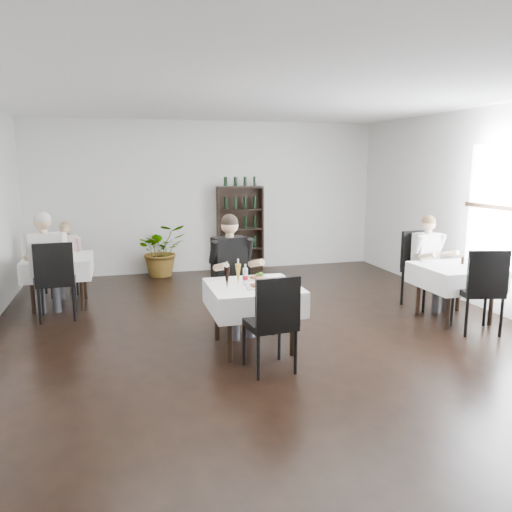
{
  "coord_description": "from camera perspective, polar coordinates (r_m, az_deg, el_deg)",
  "views": [
    {
      "loc": [
        -1.78,
        -5.48,
        2.17
      ],
      "look_at": [
        -0.21,
        0.2,
        1.07
      ],
      "focal_mm": 35.0,
      "sensor_mm": 36.0,
      "label": 1
    }
  ],
  "objects": [
    {
      "name": "diner_main",
      "position": [
        6.38,
        -2.72,
        -1.02
      ],
      "size": [
        0.63,
        0.66,
        1.54
      ],
      "color": "#3F4047",
      "rests_on": "ground"
    },
    {
      "name": "left_chair_far",
      "position": [
        8.98,
        -21.65,
        -0.36
      ],
      "size": [
        0.6,
        0.61,
        1.03
      ],
      "color": "black",
      "rests_on": "ground"
    },
    {
      "name": "left_table",
      "position": [
        8.18,
        -21.64,
        -1.13
      ],
      "size": [
        0.98,
        0.98,
        0.77
      ],
      "color": "black",
      "rests_on": "ground"
    },
    {
      "name": "napkin_cutlery",
      "position": [
        5.79,
        2.9,
        -3.42
      ],
      "size": [
        0.18,
        0.19,
        0.02
      ],
      "color": "black",
      "rests_on": "main_table"
    },
    {
      "name": "wine_shelf",
      "position": [
        10.16,
        -1.81,
        3.06
      ],
      "size": [
        0.9,
        0.28,
        1.75
      ],
      "color": "black",
      "rests_on": "ground"
    },
    {
      "name": "plate_near",
      "position": [
        5.72,
        0.37,
        -3.41
      ],
      "size": [
        0.32,
        0.32,
        0.09
      ],
      "color": "white",
      "rests_on": "main_table"
    },
    {
      "name": "potted_tree",
      "position": [
        9.85,
        -10.73,
        0.68
      ],
      "size": [
        1.04,
        0.94,
        1.03
      ],
      "primitive_type": "imported",
      "rotation": [
        0.0,
        0.0,
        0.16
      ],
      "color": "#25581E",
      "rests_on": "ground"
    },
    {
      "name": "main_table",
      "position": [
        5.88,
        -0.34,
        -4.72
      ],
      "size": [
        1.03,
        1.03,
        0.77
      ],
      "color": "black",
      "rests_on": "ground"
    },
    {
      "name": "pilsner_lager",
      "position": [
        5.84,
        -2.06,
        -2.07
      ],
      "size": [
        0.07,
        0.07,
        0.31
      ],
      "color": "#B5912E",
      "rests_on": "main_table"
    },
    {
      "name": "diner_left_near",
      "position": [
        7.53,
        -22.93,
        -0.1
      ],
      "size": [
        0.61,
        0.62,
        1.53
      ],
      "color": "#3F4047",
      "rests_on": "ground"
    },
    {
      "name": "coke_bottle",
      "position": [
        5.83,
        -1.23,
        -2.36
      ],
      "size": [
        0.06,
        0.06,
        0.25
      ],
      "color": "silver",
      "rests_on": "main_table"
    },
    {
      "name": "right_chair_far",
      "position": [
        8.06,
        18.35,
        -0.82
      ],
      "size": [
        0.61,
        0.62,
        1.15
      ],
      "color": "black",
      "rests_on": "ground"
    },
    {
      "name": "right_table",
      "position": [
        7.48,
        21.81,
        -2.19
      ],
      "size": [
        0.98,
        0.98,
        0.77
      ],
      "color": "black",
      "rests_on": "ground"
    },
    {
      "name": "pilsner_dark",
      "position": [
        5.64,
        -3.34,
        -2.51
      ],
      "size": [
        0.07,
        0.07,
        0.31
      ],
      "color": "black",
      "rests_on": "main_table"
    },
    {
      "name": "diner_right_far",
      "position": [
        7.93,
        19.28,
        0.14
      ],
      "size": [
        0.57,
        0.59,
        1.41
      ],
      "color": "#3F4047",
      "rests_on": "ground"
    },
    {
      "name": "right_chair_near",
      "position": [
        6.97,
        24.39,
        -3.11
      ],
      "size": [
        0.62,
        0.63,
        1.12
      ],
      "color": "black",
      "rests_on": "ground"
    },
    {
      "name": "main_chair_far",
      "position": [
        6.62,
        -2.57,
        -3.59
      ],
      "size": [
        0.56,
        0.56,
        0.97
      ],
      "color": "black",
      "rests_on": "ground"
    },
    {
      "name": "pepper_mill",
      "position": [
        7.62,
        22.55,
        -0.46
      ],
      "size": [
        0.06,
        0.06,
        0.11
      ],
      "primitive_type": "cylinder",
      "rotation": [
        0.0,
        0.0,
        -0.43
      ],
      "color": "black",
      "rests_on": "right_table"
    },
    {
      "name": "room_shell",
      "position": [
        5.8,
        2.51,
        3.9
      ],
      "size": [
        9.0,
        9.0,
        9.0
      ],
      "color": "black",
      "rests_on": "ground"
    },
    {
      "name": "left_chair_near",
      "position": [
        7.45,
        -21.95,
        -2.1
      ],
      "size": [
        0.53,
        0.54,
        1.12
      ],
      "color": "black",
      "rests_on": "ground"
    },
    {
      "name": "diner_left_far",
      "position": [
        8.79,
        -20.84,
        0.31
      ],
      "size": [
        0.46,
        0.46,
        1.23
      ],
      "color": "#3F4047",
      "rests_on": "ground"
    },
    {
      "name": "plate_far",
      "position": [
        6.12,
        0.16,
        -2.51
      ],
      "size": [
        0.26,
        0.26,
        0.08
      ],
      "color": "white",
      "rests_on": "main_table"
    },
    {
      "name": "main_chair_near",
      "position": [
        5.19,
        1.93,
        -7.07
      ],
      "size": [
        0.53,
        0.53,
        1.05
      ],
      "color": "black",
      "rests_on": "ground"
    }
  ]
}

